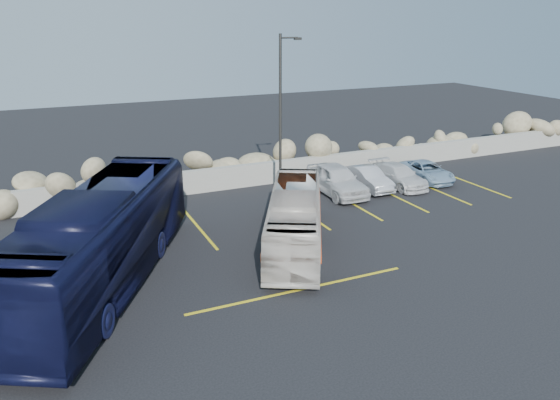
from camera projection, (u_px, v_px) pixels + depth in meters
name	position (u px, v px, depth m)	size (l,w,h in m)	color
ground	(329.00, 287.00, 18.64)	(90.00, 90.00, 0.00)	black
seawall	(218.00, 179.00, 28.79)	(60.00, 0.40, 1.20)	#9A988C
riprap_pile	(210.00, 161.00, 29.60)	(54.00, 2.80, 2.60)	#92835F
parking_lines	(357.00, 215.00, 25.26)	(18.16, 9.36, 0.01)	yellow
lamppost	(281.00, 113.00, 26.45)	(1.14, 0.18, 8.00)	#302E2B
vintage_bus	(295.00, 219.00, 21.56)	(1.94, 8.29, 2.31)	silver
tour_coach	(100.00, 239.00, 18.29)	(2.80, 11.95, 3.33)	black
car_a	(337.00, 179.00, 28.12)	(1.81, 4.50, 1.53)	silver
car_b	(368.00, 178.00, 28.96)	(1.24, 3.56, 1.17)	#B9B9BE
car_c	(398.00, 176.00, 29.49)	(1.60, 3.94, 1.14)	silver
car_d	(427.00, 171.00, 30.48)	(1.73, 3.75, 1.04)	#89A8C2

